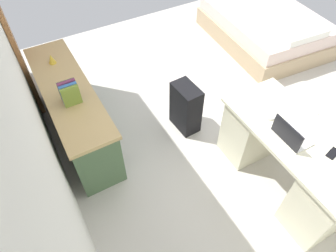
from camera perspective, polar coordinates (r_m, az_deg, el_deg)
name	(u,v)px	position (r m, az deg, el deg)	size (l,w,h in m)	color
ground_plane	(232,108)	(3.96, 12.22, 3.44)	(5.47, 5.47, 0.00)	beige
wall_back	(10,76)	(2.37, -28.12, 8.45)	(4.23, 0.10, 2.83)	silver
door_wooden	(6,24)	(3.92, -28.82, 16.78)	(0.88, 0.05, 2.04)	#936038
desk	(288,159)	(3.09, 22.08, -5.91)	(1.46, 0.70, 0.74)	beige
credenza	(74,111)	(3.48, -17.73, 2.74)	(1.80, 0.48, 0.72)	#4C6B47
bed	(265,27)	(5.22, 18.11, 17.64)	(2.01, 1.56, 0.58)	tan
suitcase_black	(186,108)	(3.45, 3.42, 3.54)	(0.36, 0.22, 0.61)	black
laptop	(290,135)	(2.73, 22.50, -1.67)	(0.32, 0.23, 0.21)	silver
computer_mouse	(272,117)	(2.88, 19.46, 1.67)	(0.06, 0.10, 0.03)	white
cell_phone_near_laptop	(333,153)	(2.81, 29.18, -4.62)	(0.07, 0.14, 0.01)	black
book_row	(69,92)	(3.00, -18.46, 6.16)	(0.15, 0.17, 0.23)	olive
figurine_small	(51,59)	(3.59, -21.54, 11.93)	(0.08, 0.08, 0.11)	gold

